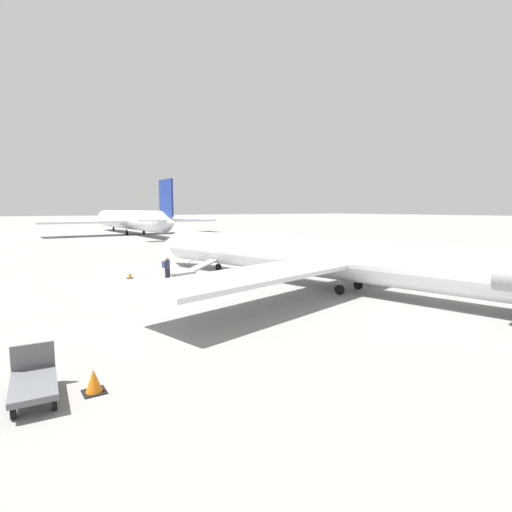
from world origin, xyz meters
name	(u,v)px	position (x,y,z in m)	size (l,w,h in m)	color
ground_plane	(311,286)	(0.00, 0.00, 0.00)	(600.00, 600.00, 0.00)	gray
airplane_main	(324,258)	(-0.92, -0.22, 1.90)	(33.38, 26.08, 6.37)	silver
airplane_taxiing_distant	(131,220)	(60.61, -5.96, 2.87)	(45.13, 34.23, 9.65)	silver
boarding_stairs	(186,273)	(7.28, 5.59, 0.36)	(1.93, 4.14, 1.62)	#99999E
passenger	(167,267)	(6.72, 7.23, 1.00)	(0.40, 0.56, 1.74)	#23232D
luggage_cart	(34,382)	(-7.75, 16.48, 0.46)	(2.28, 1.28, 1.22)	#595B60
traffic_cone_near_stairs	(130,275)	(9.43, 9.02, 0.21)	(0.43, 0.43, 0.47)	black
traffic_cone_near_cart	(94,382)	(-8.24, 15.09, 0.31)	(0.60, 0.60, 0.66)	black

